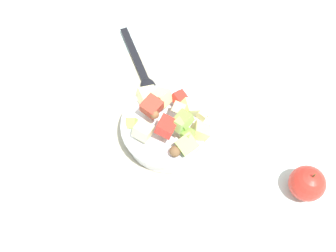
# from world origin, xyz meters

# --- Properties ---
(ground_plane) EXTENTS (2.40, 2.40, 0.00)m
(ground_plane) POSITION_xyz_m (0.00, 0.00, 0.00)
(ground_plane) COLOR silver
(placemat) EXTENTS (0.49, 0.31, 0.01)m
(placemat) POSITION_xyz_m (0.00, 0.00, 0.00)
(placemat) COLOR #BCB299
(placemat) RESTS_ON ground_plane
(salad_bowl) EXTENTS (0.21, 0.21, 0.11)m
(salad_bowl) POSITION_xyz_m (-0.01, -0.00, 0.04)
(salad_bowl) COLOR white
(salad_bowl) RESTS_ON placemat
(serving_spoon) EXTENTS (0.23, 0.04, 0.01)m
(serving_spoon) POSITION_xyz_m (0.17, 0.01, 0.01)
(serving_spoon) COLOR black
(serving_spoon) RESTS_ON placemat
(whole_apple) EXTENTS (0.07, 0.07, 0.08)m
(whole_apple) POSITION_xyz_m (-0.21, -0.23, 0.04)
(whole_apple) COLOR red
(whole_apple) RESTS_ON ground_plane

